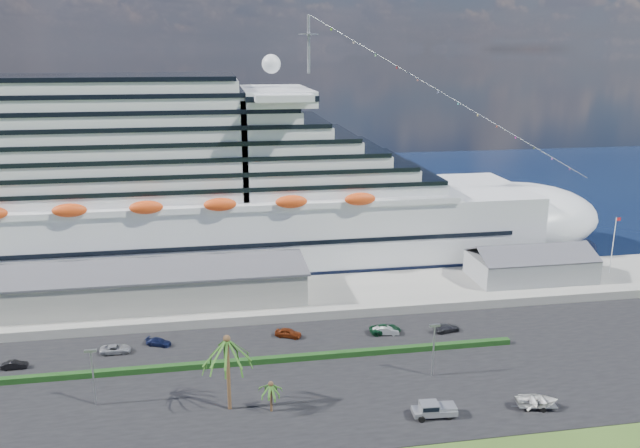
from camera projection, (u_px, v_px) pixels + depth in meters
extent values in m
plane|color=#2F4A18|center=(307.00, 419.00, 82.06)|extent=(420.00, 420.00, 0.00)
cube|color=black|center=(296.00, 377.00, 92.49)|extent=(140.00, 38.00, 0.12)
cube|color=gray|center=(277.00, 298.00, 119.80)|extent=(240.00, 20.00, 1.80)
cube|color=black|center=(250.00, 197.00, 205.50)|extent=(420.00, 160.00, 0.02)
cube|color=silver|center=(175.00, 232.00, 137.49)|extent=(160.00, 30.00, 16.00)
ellipsoid|color=silver|center=(514.00, 217.00, 150.22)|extent=(40.00, 30.00, 16.00)
cube|color=black|center=(177.00, 262.00, 139.32)|extent=(164.00, 30.60, 2.40)
cube|color=silver|center=(110.00, 136.00, 129.74)|extent=(128.00, 26.00, 24.80)
cube|color=silver|center=(276.00, 96.00, 133.17)|extent=(14.00, 38.00, 3.20)
cylinder|color=gray|center=(309.00, 44.00, 131.45)|extent=(0.70, 0.70, 12.00)
ellipsoid|color=#E14615|center=(146.00, 207.00, 119.20)|extent=(90.00, 2.40, 2.60)
ellipsoid|color=#E14615|center=(159.00, 176.00, 149.20)|extent=(90.00, 2.40, 2.60)
cube|color=black|center=(175.00, 229.00, 137.27)|extent=(144.00, 30.40, 0.90)
cube|color=gray|center=(141.00, 287.00, 114.77)|extent=(60.00, 14.00, 6.00)
cube|color=#4C4C54|center=(140.00, 271.00, 113.93)|extent=(61.00, 15.00, 0.40)
cube|color=gray|center=(530.00, 267.00, 127.18)|extent=(24.00, 12.00, 4.80)
cube|color=#4C4C54|center=(539.00, 254.00, 123.36)|extent=(24.00, 6.31, 2.74)
cube|color=#4C4C54|center=(525.00, 245.00, 129.06)|extent=(24.00, 6.31, 2.74)
cylinder|color=silver|center=(613.00, 245.00, 129.08)|extent=(0.16, 0.16, 12.00)
cube|color=red|center=(619.00, 219.00, 127.64)|extent=(1.00, 0.04, 0.70)
cube|color=black|center=(241.00, 362.00, 95.83)|extent=(88.00, 1.10, 0.90)
cylinder|color=gray|center=(93.00, 378.00, 84.09)|extent=(0.24, 0.24, 8.00)
cube|color=gray|center=(90.00, 351.00, 82.98)|extent=(1.60, 0.35, 0.35)
cylinder|color=gray|center=(433.00, 351.00, 91.73)|extent=(0.24, 0.24, 8.00)
cube|color=gray|center=(435.00, 326.00, 90.62)|extent=(1.60, 0.35, 0.35)
cylinder|color=#47301E|center=(228.00, 375.00, 82.85)|extent=(0.54, 0.54, 10.50)
sphere|color=#47301E|center=(227.00, 339.00, 81.43)|extent=(0.98, 0.98, 0.98)
cylinder|color=#47301E|center=(271.00, 398.00, 83.15)|extent=(0.35, 0.35, 4.20)
sphere|color=#47301E|center=(271.00, 384.00, 82.58)|extent=(0.73, 0.73, 0.73)
imported|color=black|center=(15.00, 365.00, 94.64)|extent=(3.83, 1.55, 1.24)
imported|color=#9E9FA7|center=(116.00, 349.00, 99.53)|extent=(4.85, 2.27, 1.34)
imported|color=#11183C|center=(159.00, 342.00, 102.07)|extent=(4.52, 3.22, 1.22)
imported|color=#65240D|center=(288.00, 333.00, 105.01)|extent=(4.80, 3.48, 1.52)
imported|color=#9FA2A6|center=(386.00, 330.00, 105.96)|extent=(4.67, 2.27, 1.47)
imported|color=#0D361E|center=(385.00, 329.00, 106.47)|extent=(5.50, 2.77, 1.49)
imported|color=#222328|center=(446.00, 328.00, 107.05)|extent=(4.88, 2.62, 1.34)
cylinder|color=black|center=(422.00, 419.00, 81.01)|extent=(0.88, 0.36, 0.86)
cylinder|color=black|center=(417.00, 411.00, 82.96)|extent=(0.88, 0.36, 0.86)
cylinder|color=black|center=(449.00, 417.00, 81.61)|extent=(0.88, 0.36, 0.86)
cylinder|color=black|center=(444.00, 408.00, 83.56)|extent=(0.88, 0.36, 0.86)
cube|color=#ABADB2|center=(434.00, 411.00, 82.21)|extent=(5.96, 2.54, 0.76)
cube|color=#ABADB2|center=(446.00, 407.00, 82.34)|extent=(2.73, 2.27, 0.59)
cube|color=#ABADB2|center=(429.00, 407.00, 81.89)|extent=(2.51, 2.21, 1.03)
cube|color=black|center=(429.00, 406.00, 81.86)|extent=(2.30, 2.25, 0.59)
cube|color=#ABADB2|center=(416.00, 411.00, 81.76)|extent=(1.11, 2.11, 0.38)
cube|color=gray|center=(537.00, 405.00, 84.07)|extent=(5.37, 2.72, 0.13)
cylinder|color=gray|center=(520.00, 406.00, 83.70)|extent=(2.43, 0.50, 0.09)
cylinder|color=black|center=(543.00, 410.00, 83.26)|extent=(0.74, 0.36, 0.71)
cylinder|color=black|center=(536.00, 402.00, 85.16)|extent=(0.74, 0.36, 0.71)
imported|color=silver|center=(537.00, 400.00, 83.89)|extent=(6.24, 4.92, 1.17)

